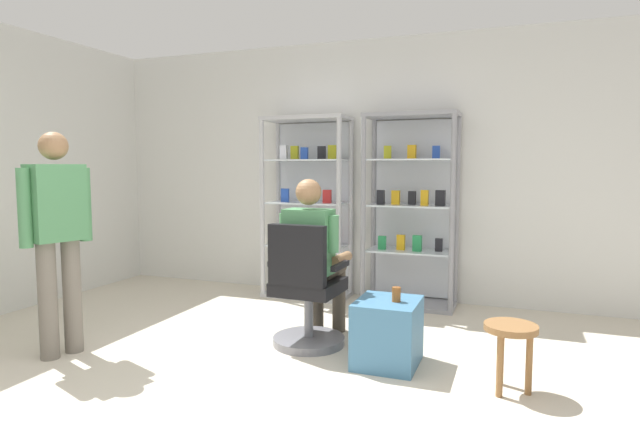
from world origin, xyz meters
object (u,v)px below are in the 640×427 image
(seated_shopkeeper, at_px, (314,252))
(tea_glass, at_px, (396,294))
(office_chair, at_px, (306,296))
(display_cabinet_right, at_px, (412,209))
(standing_customer, at_px, (57,229))
(storage_crate, at_px, (388,332))
(wooden_stool, at_px, (511,338))
(display_cabinet_left, at_px, (309,206))

(seated_shopkeeper, distance_m, tea_glass, 0.81)
(office_chair, height_order, tea_glass, office_chair)
(display_cabinet_right, distance_m, standing_customer, 3.15)
(storage_crate, xyz_separation_m, wooden_stool, (0.81, -0.18, 0.11))
(display_cabinet_right, distance_m, seated_shopkeeper, 1.48)
(display_cabinet_left, distance_m, standing_customer, 2.55)
(tea_glass, bearing_deg, seated_shopkeeper, 157.22)
(wooden_stool, bearing_deg, tea_glass, 167.16)
(display_cabinet_left, bearing_deg, seated_shopkeeper, -66.62)
(office_chair, xyz_separation_m, tea_glass, (0.73, -0.14, 0.11))
(seated_shopkeeper, relative_size, wooden_stool, 3.04)
(storage_crate, bearing_deg, tea_glass, -11.60)
(display_cabinet_left, relative_size, storage_crate, 3.98)
(display_cabinet_left, distance_m, display_cabinet_right, 1.10)
(standing_customer, bearing_deg, display_cabinet_left, 66.20)
(display_cabinet_right, height_order, tea_glass, display_cabinet_right)
(storage_crate, relative_size, wooden_stool, 1.12)
(display_cabinet_left, distance_m, office_chair, 1.74)
(display_cabinet_left, xyz_separation_m, tea_glass, (1.32, -1.67, -0.46))
(office_chair, bearing_deg, storage_crate, -10.86)
(display_cabinet_right, xyz_separation_m, standing_customer, (-2.13, -2.33, -0.03))
(standing_customer, height_order, wooden_stool, standing_customer)
(tea_glass, bearing_deg, wooden_stool, -12.84)
(standing_customer, distance_m, wooden_stool, 3.18)
(display_cabinet_left, xyz_separation_m, office_chair, (0.59, -1.53, -0.57))
(display_cabinet_left, xyz_separation_m, storage_crate, (1.26, -1.66, -0.74))
(office_chair, distance_m, seated_shopkeeper, 0.36)
(wooden_stool, bearing_deg, standing_customer, -171.09)
(seated_shopkeeper, height_order, wooden_stool, seated_shopkeeper)
(wooden_stool, bearing_deg, seated_shopkeeper, 162.13)
(display_cabinet_left, height_order, standing_customer, display_cabinet_left)
(office_chair, height_order, storage_crate, office_chair)
(display_cabinet_left, xyz_separation_m, standing_customer, (-1.03, -2.33, -0.03))
(display_cabinet_right, bearing_deg, standing_customer, -132.41)
(tea_glass, relative_size, standing_customer, 0.06)
(storage_crate, height_order, wooden_stool, storage_crate)
(standing_customer, bearing_deg, office_chair, 26.26)
(tea_glass, bearing_deg, display_cabinet_right, 97.38)
(display_cabinet_left, relative_size, office_chair, 1.98)
(standing_customer, xyz_separation_m, wooden_stool, (3.09, 0.48, -0.59))
(storage_crate, bearing_deg, office_chair, 169.14)
(display_cabinet_left, relative_size, seated_shopkeeper, 1.47)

